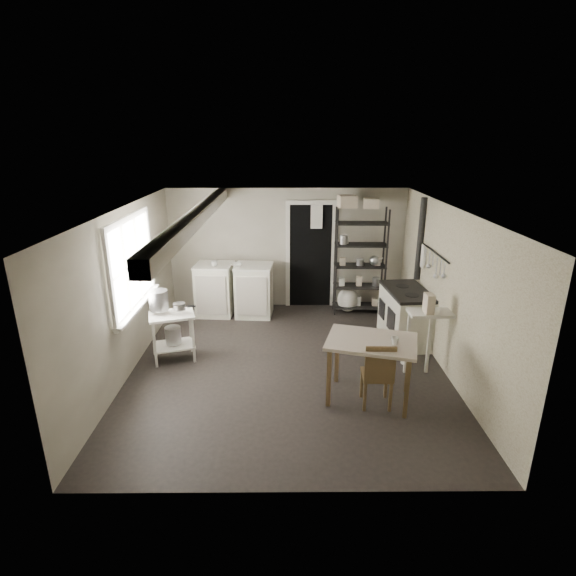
{
  "coord_description": "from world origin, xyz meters",
  "views": [
    {
      "loc": [
        -0.04,
        -5.91,
        3.21
      ],
      "look_at": [
        0.0,
        0.3,
        1.1
      ],
      "focal_mm": 28.0,
      "sensor_mm": 36.0,
      "label": 1
    }
  ],
  "objects_px": {
    "chair": "(377,370)",
    "stockpot": "(159,300)",
    "prep_table": "(173,335)",
    "work_table": "(370,372)",
    "shelf_rack": "(360,264)",
    "base_cabinets": "(235,291)",
    "flour_sack": "(348,300)",
    "stove": "(406,315)"
  },
  "relations": [
    {
      "from": "work_table",
      "to": "base_cabinets",
      "type": "bearing_deg",
      "value": 124.74
    },
    {
      "from": "base_cabinets",
      "to": "work_table",
      "type": "xyz_separation_m",
      "value": [
        2.01,
        -2.9,
        -0.08
      ]
    },
    {
      "from": "stockpot",
      "to": "work_table",
      "type": "xyz_separation_m",
      "value": [
        2.91,
        -1.12,
        -0.56
      ]
    },
    {
      "from": "stockpot",
      "to": "chair",
      "type": "distance_m",
      "value": 3.26
    },
    {
      "from": "shelf_rack",
      "to": "flour_sack",
      "type": "xyz_separation_m",
      "value": [
        -0.19,
        0.03,
        -0.71
      ]
    },
    {
      "from": "stove",
      "to": "chair",
      "type": "relative_size",
      "value": 1.26
    },
    {
      "from": "prep_table",
      "to": "work_table",
      "type": "bearing_deg",
      "value": -21.8
    },
    {
      "from": "stockpot",
      "to": "base_cabinets",
      "type": "height_order",
      "value": "stockpot"
    },
    {
      "from": "work_table",
      "to": "chair",
      "type": "height_order",
      "value": "chair"
    },
    {
      "from": "flour_sack",
      "to": "base_cabinets",
      "type": "bearing_deg",
      "value": -176.89
    },
    {
      "from": "stove",
      "to": "work_table",
      "type": "height_order",
      "value": "stove"
    },
    {
      "from": "stove",
      "to": "chair",
      "type": "distance_m",
      "value": 2.05
    },
    {
      "from": "base_cabinets",
      "to": "shelf_rack",
      "type": "height_order",
      "value": "shelf_rack"
    },
    {
      "from": "prep_table",
      "to": "flour_sack",
      "type": "xyz_separation_m",
      "value": [
        2.87,
        1.92,
        -0.16
      ]
    },
    {
      "from": "shelf_rack",
      "to": "chair",
      "type": "distance_m",
      "value": 3.16
    },
    {
      "from": "prep_table",
      "to": "shelf_rack",
      "type": "xyz_separation_m",
      "value": [
        3.06,
        1.89,
        0.55
      ]
    },
    {
      "from": "shelf_rack",
      "to": "flour_sack",
      "type": "distance_m",
      "value": 0.74
    },
    {
      "from": "stockpot",
      "to": "prep_table",
      "type": "bearing_deg",
      "value": -8.39
    },
    {
      "from": "prep_table",
      "to": "chair",
      "type": "relative_size",
      "value": 0.83
    },
    {
      "from": "chair",
      "to": "stockpot",
      "type": "bearing_deg",
      "value": 159.28
    },
    {
      "from": "prep_table",
      "to": "base_cabinets",
      "type": "xyz_separation_m",
      "value": [
        0.73,
        1.81,
        0.06
      ]
    },
    {
      "from": "stove",
      "to": "flour_sack",
      "type": "bearing_deg",
      "value": 115.89
    },
    {
      "from": "shelf_rack",
      "to": "stockpot",
      "type": "bearing_deg",
      "value": -148.21
    },
    {
      "from": "stockpot",
      "to": "shelf_rack",
      "type": "height_order",
      "value": "shelf_rack"
    },
    {
      "from": "prep_table",
      "to": "chair",
      "type": "xyz_separation_m",
      "value": [
        2.8,
        -1.23,
        0.08
      ]
    },
    {
      "from": "stove",
      "to": "flour_sack",
      "type": "height_order",
      "value": "stove"
    },
    {
      "from": "shelf_rack",
      "to": "stove",
      "type": "relative_size",
      "value": 1.79
    },
    {
      "from": "base_cabinets",
      "to": "flour_sack",
      "type": "relative_size",
      "value": 3.11
    },
    {
      "from": "work_table",
      "to": "flour_sack",
      "type": "distance_m",
      "value": 3.03
    },
    {
      "from": "work_table",
      "to": "chair",
      "type": "bearing_deg",
      "value": -64.35
    },
    {
      "from": "shelf_rack",
      "to": "work_table",
      "type": "height_order",
      "value": "shelf_rack"
    },
    {
      "from": "shelf_rack",
      "to": "work_table",
      "type": "bearing_deg",
      "value": -94.33
    },
    {
      "from": "shelf_rack",
      "to": "prep_table",
      "type": "bearing_deg",
      "value": -146.47
    },
    {
      "from": "stockpot",
      "to": "stove",
      "type": "bearing_deg",
      "value": 9.2
    },
    {
      "from": "prep_table",
      "to": "stove",
      "type": "bearing_deg",
      "value": 10.03
    },
    {
      "from": "prep_table",
      "to": "stove",
      "type": "xyz_separation_m",
      "value": [
        3.63,
        0.64,
        0.04
      ]
    },
    {
      "from": "flour_sack",
      "to": "prep_table",
      "type": "bearing_deg",
      "value": -146.19
    },
    {
      "from": "prep_table",
      "to": "chair",
      "type": "height_order",
      "value": "chair"
    },
    {
      "from": "shelf_rack",
      "to": "stove",
      "type": "distance_m",
      "value": 1.47
    },
    {
      "from": "base_cabinets",
      "to": "work_table",
      "type": "bearing_deg",
      "value": -51.07
    },
    {
      "from": "flour_sack",
      "to": "chair",
      "type": "bearing_deg",
      "value": -91.29
    },
    {
      "from": "shelf_rack",
      "to": "chair",
      "type": "height_order",
      "value": "shelf_rack"
    }
  ]
}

